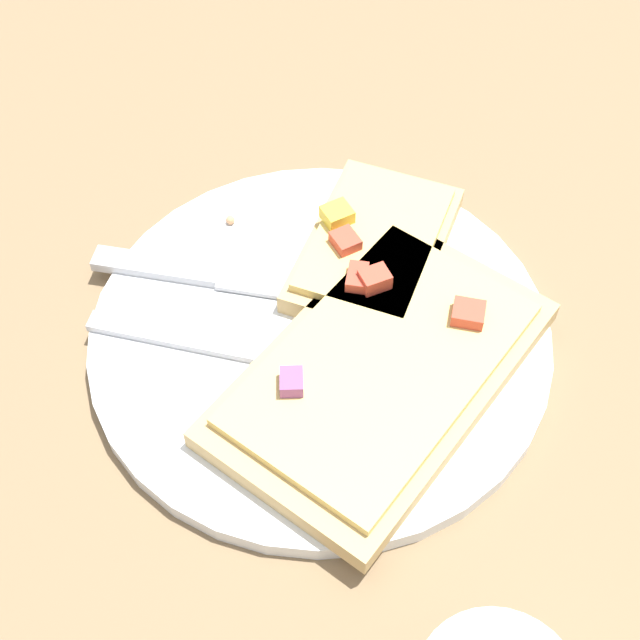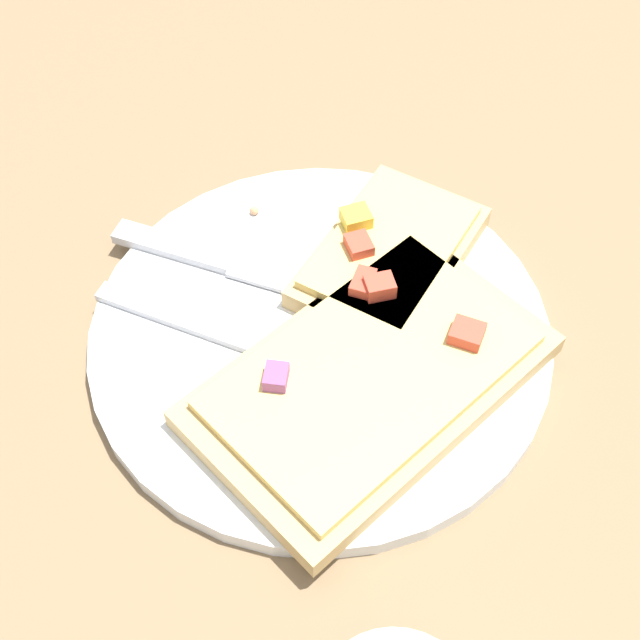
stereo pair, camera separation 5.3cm
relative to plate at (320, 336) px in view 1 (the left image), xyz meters
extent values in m
plane|color=#7F6647|center=(0.00, 0.00, -0.01)|extent=(4.00, 4.00, 0.00)
cylinder|color=white|center=(0.00, 0.00, 0.00)|extent=(0.28, 0.28, 0.01)
cube|color=#B7B7BC|center=(-0.06, 0.04, 0.01)|extent=(0.08, 0.12, 0.01)
cube|color=#B7B7BC|center=(-0.01, -0.03, 0.01)|extent=(0.05, 0.06, 0.01)
cube|color=#B7B7BC|center=(0.00, -0.07, 0.01)|extent=(0.02, 0.03, 0.00)
cube|color=#B7B7BC|center=(0.01, -0.07, 0.01)|extent=(0.02, 0.03, 0.00)
cube|color=#B7B7BC|center=(0.01, -0.07, 0.01)|extent=(0.02, 0.03, 0.00)
cube|color=#B7B7BC|center=(0.02, -0.06, 0.01)|extent=(0.02, 0.03, 0.00)
cube|color=#B7B7BC|center=(-0.04, 0.11, 0.01)|extent=(0.06, 0.08, 0.01)
cube|color=#B7B7BC|center=(0.02, 0.02, 0.01)|extent=(0.09, 0.12, 0.00)
cube|color=tan|center=(0.00, -0.05, 0.01)|extent=(0.22, 0.15, 0.01)
cube|color=#E0C16B|center=(0.00, -0.05, 0.02)|extent=(0.19, 0.13, 0.01)
cube|color=#D14733|center=(0.06, -0.06, 0.03)|extent=(0.02, 0.02, 0.01)
cube|color=#934C8E|center=(-0.05, -0.03, 0.03)|extent=(0.02, 0.02, 0.01)
cube|color=#D14733|center=(0.03, 0.00, 0.03)|extent=(0.02, 0.02, 0.01)
cube|color=tan|center=(0.07, 0.02, 0.01)|extent=(0.15, 0.13, 0.01)
cube|color=#E0C16B|center=(0.07, 0.02, 0.02)|extent=(0.13, 0.11, 0.01)
cube|color=yellow|center=(0.06, 0.04, 0.03)|extent=(0.02, 0.02, 0.01)
cube|color=#D14733|center=(0.05, 0.02, 0.03)|extent=(0.02, 0.02, 0.01)
cube|color=#D14733|center=(0.04, -0.01, 0.03)|extent=(0.02, 0.02, 0.01)
sphere|color=#D5B75C|center=(0.07, -0.07, 0.01)|extent=(0.01, 0.01, 0.01)
sphere|color=tan|center=(0.02, 0.10, 0.01)|extent=(0.01, 0.01, 0.01)
sphere|color=tan|center=(0.08, -0.07, 0.01)|extent=(0.01, 0.01, 0.01)
sphere|color=tan|center=(0.01, -0.04, 0.01)|extent=(0.01, 0.01, 0.01)
camera|label=1|loc=(-0.22, -0.22, 0.44)|focal=50.00mm
camera|label=2|loc=(-0.18, -0.26, 0.44)|focal=50.00mm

